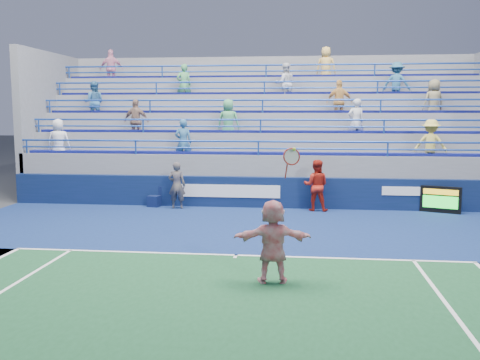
# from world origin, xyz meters

# --- Properties ---
(ground) EXTENTS (120.00, 120.00, 0.00)m
(ground) POSITION_xyz_m (0.00, 0.00, 0.00)
(ground) COLOR #333538
(sponsor_wall) EXTENTS (18.00, 0.32, 1.10)m
(sponsor_wall) POSITION_xyz_m (0.00, 6.50, 0.55)
(sponsor_wall) COLOR #0A1A3B
(sponsor_wall) RESTS_ON ground
(bleacher_stand) EXTENTS (18.00, 5.60, 6.13)m
(bleacher_stand) POSITION_xyz_m (0.00, 10.27, 1.55)
(bleacher_stand) COLOR slate
(bleacher_stand) RESTS_ON ground
(serve_speed_board) EXTENTS (1.28, 0.60, 0.91)m
(serve_speed_board) POSITION_xyz_m (6.21, 6.14, 0.46)
(serve_speed_board) COLOR black
(serve_speed_board) RESTS_ON ground
(judge_chair) EXTENTS (0.48, 0.49, 0.72)m
(judge_chair) POSITION_xyz_m (-3.70, 6.22, 0.23)
(judge_chair) COLOR #0C163D
(judge_chair) RESTS_ON ground
(tennis_player) EXTENTS (1.62, 0.68, 2.72)m
(tennis_player) POSITION_xyz_m (0.97, -1.88, 0.85)
(tennis_player) COLOR white
(tennis_player) RESTS_ON ground
(line_judge) EXTENTS (0.62, 0.42, 1.67)m
(line_judge) POSITION_xyz_m (-2.80, 5.92, 0.83)
(line_judge) COLOR #131634
(line_judge) RESTS_ON ground
(ball_girl) EXTENTS (0.94, 0.77, 1.77)m
(ball_girl) POSITION_xyz_m (2.04, 6.06, 0.89)
(ball_girl) COLOR #A51E12
(ball_girl) RESTS_ON ground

